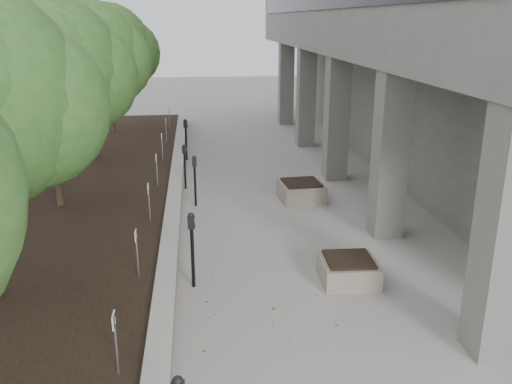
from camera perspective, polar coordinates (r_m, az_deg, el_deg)
retaining_wall at (r=15.84m, az=-8.51°, el=-0.29°), size 0.39×26.00×0.50m
planting_bed at (r=16.42m, az=-21.42°, el=-0.88°), size 7.00×26.00×0.40m
crabapple_tree_3 at (r=14.66m, az=-20.99°, el=8.82°), size 4.60×4.00×5.44m
crabapple_tree_4 at (r=19.50m, az=-17.48°, el=11.14°), size 4.60×4.00×5.44m
crabapple_tree_5 at (r=24.41m, az=-15.35°, el=12.51°), size 4.60×4.00×5.44m
parking_sign_2 at (r=7.90m, az=-14.56°, el=-15.29°), size 0.04×0.22×0.96m
parking_sign_3 at (r=10.52m, az=-12.43°, el=-6.39°), size 0.04×0.22×0.96m
parking_sign_4 at (r=13.30m, az=-11.21°, el=-1.12°), size 0.04×0.22×0.96m
parking_sign_5 at (r=16.17m, az=-10.42°, el=2.31°), size 0.04×0.22×0.96m
parking_sign_6 at (r=19.07m, az=-9.87°, el=4.71°), size 0.04×0.22×0.96m
parking_sign_7 at (r=22.00m, az=-9.46°, el=6.46°), size 0.04×0.22×0.96m
parking_sign_8 at (r=24.95m, az=-9.15°, el=7.81°), size 0.04×0.22×0.96m
parking_meter_2 at (r=10.72m, az=-6.73°, el=-6.12°), size 0.17×0.13×1.58m
parking_meter_3 at (r=15.38m, az=-6.46°, el=1.16°), size 0.15×0.11×1.48m
parking_meter_4 at (r=17.02m, az=-7.52°, el=2.66°), size 0.16×0.13×1.43m
parking_meter_5 at (r=20.56m, az=-7.40°, el=5.51°), size 0.18×0.15×1.57m
planter_front at (r=11.23m, az=9.72°, el=-8.08°), size 1.15×1.15×0.52m
planter_back at (r=15.96m, az=4.79°, el=0.14°), size 1.33×1.33×0.57m
berry_scatter at (r=12.22m, az=-0.86°, el=-6.88°), size 3.30×14.10×0.02m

